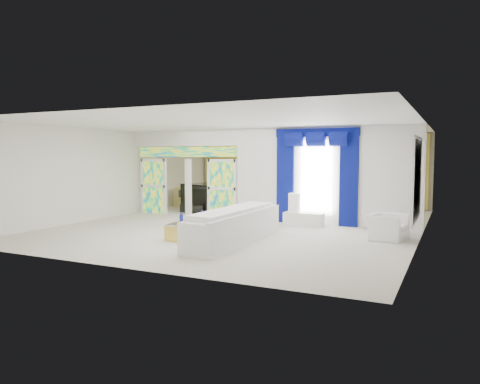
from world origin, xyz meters
The scene contains 22 objects.
floor centered at (0.00, 0.00, 0.00)m, with size 12.00×12.00×0.00m, color #B7AF9E.
dividing_wall centered at (2.15, 1.00, 1.50)m, with size 5.70×0.18×3.00m, color white.
dividing_header centered at (-2.85, 1.00, 2.73)m, with size 4.30×0.18×0.55m, color white.
stained_panel_left centered at (-4.28, 1.00, 1.00)m, with size 0.95×0.04×2.00m, color #994C3F.
stained_panel_right centered at (-1.42, 1.00, 1.00)m, with size 0.95×0.04×2.00m, color #994C3F.
stained_transom centered at (-2.85, 1.00, 2.25)m, with size 4.00×0.05×0.35m, color #994C3F.
window_pane centered at (1.90, 0.90, 1.45)m, with size 1.00×0.02×2.30m, color white.
blue_drape_left centered at (0.90, 0.87, 1.40)m, with size 0.55×0.10×2.80m, color #031348.
blue_drape_right centered at (2.90, 0.87, 1.40)m, with size 0.55×0.10×2.80m, color #031348.
blue_pelmet centered at (1.90, 0.87, 2.82)m, with size 2.60×0.12×0.25m, color #031348.
wall_mirror centered at (4.94, -1.00, 1.55)m, with size 0.04×2.70×1.90m, color white.
gold_curtains centered at (0.00, 5.90, 1.50)m, with size 9.70×0.12×2.90m, color gold.
white_sofa centered at (0.94, -2.84, 0.36)m, with size 0.81×3.79×0.72m, color white.
coffee_table centered at (-0.41, -2.54, 0.20)m, with size 0.60×1.80×0.40m, color gold.
console_table centered at (1.66, 0.42, 0.20)m, with size 1.20×0.38×0.40m, color silver.
table_lamp centered at (1.36, 0.42, 0.69)m, with size 0.36×0.36×0.58m, color white.
armchair centered at (4.24, -0.80, 0.32)m, with size 0.99×0.87×0.65m, color white.
grand_piano centered at (-3.05, 3.22, 0.50)m, with size 1.52×2.00×1.01m, color black.
piano_bench centered at (-3.05, 1.62, 0.15)m, with size 0.90×0.35×0.30m, color black.
tv_console centered at (-4.44, 3.24, 0.41)m, with size 0.57×0.52×0.82m, color tan.
chandelier centered at (-2.30, 3.40, 2.65)m, with size 0.60×0.60×0.60m, color gold.
decanters centered at (-0.44, -2.60, 0.49)m, with size 0.19×1.25×0.25m.
Camera 1 is at (5.75, -12.64, 2.13)m, focal length 33.92 mm.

